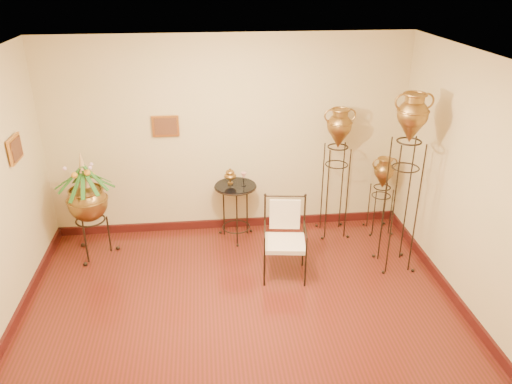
{
  "coord_description": "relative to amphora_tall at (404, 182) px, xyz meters",
  "views": [
    {
      "loc": [
        -0.34,
        -4.1,
        3.61
      ],
      "look_at": [
        0.25,
        1.3,
        1.1
      ],
      "focal_mm": 35.0,
      "sensor_mm": 36.0,
      "label": 1
    }
  ],
  "objects": [
    {
      "name": "ground",
      "position": [
        -2.05,
        -1.22,
        -1.18
      ],
      "size": [
        5.0,
        5.0,
        0.0
      ],
      "primitive_type": "plane",
      "color": "#571914",
      "rests_on": "ground"
    },
    {
      "name": "room_shell",
      "position": [
        -2.05,
        -1.21,
        0.56
      ],
      "size": [
        5.02,
        5.02,
        2.81
      ],
      "color": "#CFBB86",
      "rests_on": "ground"
    },
    {
      "name": "amphora_tall",
      "position": [
        0.0,
        0.0,
        0.0
      ],
      "size": [
        0.53,
        0.53,
        2.3
      ],
      "rotation": [
        0.0,
        0.0,
        0.2
      ],
      "color": "black",
      "rests_on": "ground"
    },
    {
      "name": "amphora_mid",
      "position": [
        -0.58,
        0.93,
        -0.22
      ],
      "size": [
        0.43,
        0.43,
        1.88
      ],
      "rotation": [
        0.0,
        0.0,
        -0.03
      ],
      "color": "black",
      "rests_on": "ground"
    },
    {
      "name": "amphora_short",
      "position": [
        0.1,
        0.92,
        -0.6
      ],
      "size": [
        0.39,
        0.39,
        1.16
      ],
      "rotation": [
        0.0,
        0.0,
        0.11
      ],
      "color": "black",
      "rests_on": "ground"
    },
    {
      "name": "planter_urn",
      "position": [
        -3.93,
        0.69,
        -0.34
      ],
      "size": [
        0.91,
        0.91,
        1.5
      ],
      "rotation": [
        0.0,
        0.0,
        0.15
      ],
      "color": "black",
      "rests_on": "ground"
    },
    {
      "name": "armchair",
      "position": [
        -1.46,
        -0.09,
        -0.67
      ],
      "size": [
        0.64,
        0.6,
        1.02
      ],
      "rotation": [
        0.0,
        0.0,
        -0.13
      ],
      "color": "black",
      "rests_on": "ground"
    },
    {
      "name": "side_table",
      "position": [
        -1.99,
        0.93,
        -0.75
      ],
      "size": [
        0.71,
        0.71,
        1.04
      ],
      "rotation": [
        0.0,
        0.0,
        -0.31
      ],
      "color": "black",
      "rests_on": "ground"
    }
  ]
}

